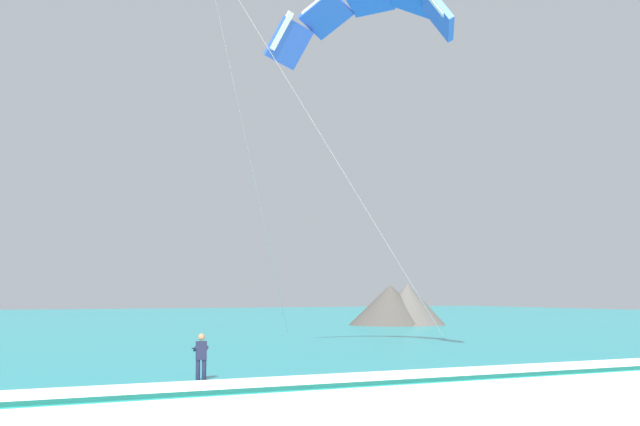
{
  "coord_description": "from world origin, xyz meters",
  "views": [
    {
      "loc": [
        -5.86,
        -9.17,
        2.99
      ],
      "look_at": [
        6.67,
        16.77,
        5.99
      ],
      "focal_mm": 43.3,
      "sensor_mm": 36.0,
      "label": 1
    }
  ],
  "objects": [
    {
      "name": "kitesurfer",
      "position": [
        1.69,
        15.33,
        0.94
      ],
      "size": [
        0.58,
        0.58,
        1.69
      ],
      "color": "#191E38",
      "rests_on": "ground"
    },
    {
      "name": "surf_foam",
      "position": [
        0.0,
        13.77,
        0.22
      ],
      "size": [
        200.0,
        2.23,
        0.04
      ],
      "primitive_type": "cube",
      "color": "white",
      "rests_on": "sea"
    },
    {
      "name": "headland_right",
      "position": [
        30.44,
        50.0,
        1.64
      ],
      "size": [
        9.2,
        8.66,
        3.83
      ],
      "color": "#56514C",
      "rests_on": "ground"
    },
    {
      "name": "sea",
      "position": [
        0.0,
        72.77,
        0.1
      ],
      "size": [
        200.0,
        120.0,
        0.2
      ],
      "primitive_type": "cube",
      "color": "teal",
      "rests_on": "ground"
    },
    {
      "name": "surfboard",
      "position": [
        1.69,
        15.31,
        0.03
      ],
      "size": [
        0.7,
        1.46,
        0.09
      ],
      "color": "yellow",
      "rests_on": "ground"
    },
    {
      "name": "kite_primary",
      "position": [
        11.18,
        21.45,
        16.09
      ],
      "size": [
        12.26,
        9.6,
        16.37
      ],
      "color": "blue"
    }
  ]
}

